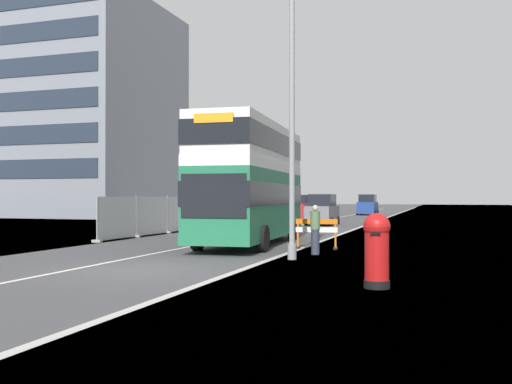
# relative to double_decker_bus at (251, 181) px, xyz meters

# --- Properties ---
(ground) EXTENTS (140.00, 280.00, 0.10)m
(ground) POSITION_rel_double_decker_bus_xyz_m (0.28, -8.84, -2.74)
(ground) COLOR #424244
(double_decker_bus) EXTENTS (3.32, 10.37, 5.05)m
(double_decker_bus) POSITION_rel_double_decker_bus_xyz_m (0.00, 0.00, 0.00)
(double_decker_bus) COLOR #1E6B47
(double_decker_bus) RESTS_ON ground
(lamppost_foreground) EXTENTS (0.29, 0.70, 8.93)m
(lamppost_foreground) POSITION_rel_double_decker_bus_xyz_m (3.12, -5.09, 1.54)
(lamppost_foreground) COLOR gray
(lamppost_foreground) RESTS_ON ground
(red_pillar_postbox) EXTENTS (0.60, 0.60, 1.67)m
(red_pillar_postbox) POSITION_rel_double_decker_bus_xyz_m (6.38, -10.15, -1.77)
(red_pillar_postbox) COLOR black
(red_pillar_postbox) RESTS_ON ground
(roadworks_barrier) EXTENTS (1.64, 0.61, 1.17)m
(roadworks_barrier) POSITION_rel_double_decker_bus_xyz_m (3.07, -1.12, -1.95)
(roadworks_barrier) COLOR orange
(roadworks_barrier) RESTS_ON ground
(construction_site_fence) EXTENTS (0.44, 27.40, 2.08)m
(construction_site_fence) POSITION_rel_double_decker_bus_xyz_m (-6.84, 12.55, -1.69)
(construction_site_fence) COLOR #A8AAAD
(construction_site_fence) RESTS_ON ground
(car_oncoming_near) EXTENTS (1.95, 4.10, 2.20)m
(car_oncoming_near) POSITION_rel_double_decker_bus_xyz_m (-0.54, 17.52, -1.67)
(car_oncoming_near) COLOR slate
(car_oncoming_near) RESTS_ON ground
(car_receding_mid) EXTENTS (2.10, 4.01, 2.18)m
(car_receding_mid) POSITION_rel_double_decker_bus_xyz_m (-4.37, 25.77, -1.67)
(car_receding_mid) COLOR maroon
(car_receding_mid) RESTS_ON ground
(car_receding_far) EXTENTS (2.10, 4.07, 2.06)m
(car_receding_far) POSITION_rel_double_decker_bus_xyz_m (-4.34, 33.46, -1.71)
(car_receding_far) COLOR gray
(car_receding_far) RESTS_ON ground
(car_far_side) EXTENTS (2.06, 4.14, 2.26)m
(car_far_side) POSITION_rel_double_decker_bus_xyz_m (-0.37, 41.36, -1.64)
(car_far_side) COLOR navy
(car_far_side) RESTS_ON ground
(bare_tree_far_verge_near) EXTENTS (2.93, 3.08, 4.20)m
(bare_tree_far_verge_near) POSITION_rel_double_decker_bus_xyz_m (-15.49, 32.95, -0.67)
(bare_tree_far_verge_near) COLOR #4C3D2D
(bare_tree_far_verge_near) RESTS_ON ground
(bare_tree_far_verge_mid) EXTENTS (2.87, 2.59, 5.10)m
(bare_tree_far_verge_mid) POSITION_rel_double_decker_bus_xyz_m (-13.80, 27.55, -0.22)
(bare_tree_far_verge_mid) COLOR #4C3D2D
(bare_tree_far_verge_mid) RESTS_ON ground
(pedestrian_at_kerb) EXTENTS (0.34, 0.34, 1.74)m
(pedestrian_at_kerb) POSITION_rel_double_decker_bus_xyz_m (3.49, -3.27, -1.81)
(pedestrian_at_kerb) COLOR #2D3342
(pedestrian_at_kerb) RESTS_ON ground
(backdrop_office_block) EXTENTS (24.45, 17.44, 22.09)m
(backdrop_office_block) POSITION_rel_double_decker_bus_xyz_m (-32.84, 29.67, 8.36)
(backdrop_office_block) COLOR gray
(backdrop_office_block) RESTS_ON ground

